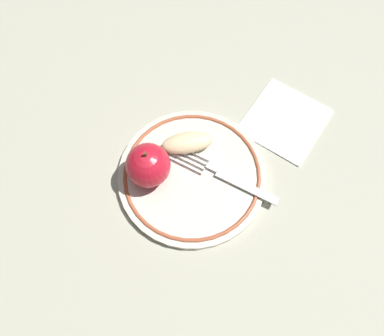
{
  "coord_description": "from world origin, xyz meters",
  "views": [
    {
      "loc": [
        0.05,
        -0.22,
        0.53
      ],
      "look_at": [
        -0.01,
        -0.02,
        0.03
      ],
      "focal_mm": 35.0,
      "sensor_mm": 36.0,
      "label": 1
    }
  ],
  "objects": [
    {
      "name": "napkin_folded",
      "position": [
        0.11,
        0.12,
        0.0
      ],
      "size": [
        0.15,
        0.15,
        0.01
      ],
      "primitive_type": "cube",
      "rotation": [
        0.0,
        0.0,
        -0.3
      ],
      "color": "white",
      "rests_on": "ground_plane"
    },
    {
      "name": "fork",
      "position": [
        0.04,
        -0.01,
        0.02
      ],
      "size": [
        0.18,
        0.05,
        0.0
      ],
      "rotation": [
        0.0,
        0.0,
        2.95
      ],
      "color": "silver",
      "rests_on": "plate"
    },
    {
      "name": "plate",
      "position": [
        -0.01,
        -0.02,
        0.01
      ],
      "size": [
        0.22,
        0.22,
        0.01
      ],
      "color": "beige",
      "rests_on": "ground_plane"
    },
    {
      "name": "apple_slice_front",
      "position": [
        -0.03,
        0.02,
        0.03
      ],
      "size": [
        0.09,
        0.07,
        0.03
      ],
      "primitive_type": "ellipsoid",
      "rotation": [
        0.0,
        0.0,
        0.47
      ],
      "color": "beige",
      "rests_on": "plate"
    },
    {
      "name": "apple_red_whole",
      "position": [
        -0.07,
        -0.04,
        0.05
      ],
      "size": [
        0.06,
        0.06,
        0.07
      ],
      "color": "red",
      "rests_on": "plate"
    },
    {
      "name": "ground_plane",
      "position": [
        0.0,
        0.0,
        0.0
      ],
      "size": [
        2.0,
        2.0,
        0.0
      ],
      "primitive_type": "plane",
      "color": "#A8A893"
    }
  ]
}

